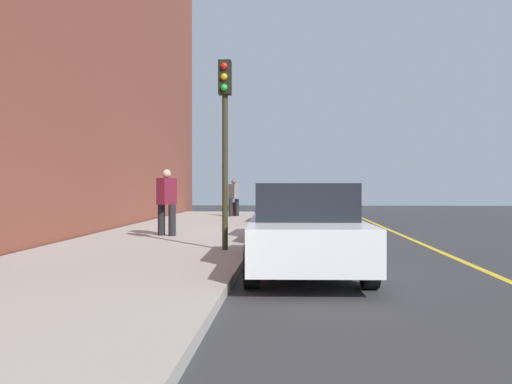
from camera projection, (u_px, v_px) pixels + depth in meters
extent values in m
plane|color=#333335|center=(296.00, 240.00, 15.11)|extent=(56.00, 56.00, 0.00)
cube|color=#A39E93|center=(176.00, 237.00, 15.31)|extent=(28.00, 4.60, 0.15)
cube|color=gold|center=(415.00, 241.00, 14.92)|extent=(28.00, 0.14, 0.01)
cube|color=white|center=(272.00, 231.00, 16.90)|extent=(7.06, 0.56, 0.22)
cylinder|color=black|center=(314.00, 212.00, 25.08)|extent=(0.64, 0.23, 0.64)
cylinder|color=black|center=(277.00, 212.00, 25.17)|extent=(0.64, 0.23, 0.64)
cylinder|color=black|center=(311.00, 209.00, 27.99)|extent=(0.64, 0.23, 0.64)
cylinder|color=black|center=(278.00, 209.00, 28.08)|extent=(0.64, 0.23, 0.64)
cube|color=black|center=(295.00, 205.00, 26.58)|extent=(4.72, 1.84, 0.64)
cube|color=black|center=(295.00, 192.00, 26.81)|extent=(2.46, 1.62, 0.60)
cylinder|color=black|center=(319.00, 220.00, 18.87)|extent=(0.64, 0.23, 0.64)
cylinder|color=black|center=(270.00, 220.00, 19.01)|extent=(0.64, 0.23, 0.64)
cylinder|color=black|center=(317.00, 216.00, 21.56)|extent=(0.64, 0.23, 0.64)
cylinder|color=black|center=(274.00, 216.00, 21.69)|extent=(0.64, 0.23, 0.64)
cube|color=#383A3D|center=(295.00, 210.00, 20.28)|extent=(4.38, 1.88, 0.64)
cube|color=black|center=(295.00, 193.00, 20.49)|extent=(2.29, 1.64, 0.60)
cylinder|color=black|center=(331.00, 235.00, 13.11)|extent=(0.65, 0.24, 0.64)
cylinder|color=black|center=(260.00, 234.00, 13.26)|extent=(0.65, 0.24, 0.64)
cylinder|color=black|center=(327.00, 227.00, 15.73)|extent=(0.65, 0.24, 0.64)
cylinder|color=black|center=(268.00, 226.00, 15.88)|extent=(0.65, 0.24, 0.64)
cube|color=navy|center=(297.00, 220.00, 14.49)|extent=(4.30, 1.94, 0.64)
cube|color=black|center=(297.00, 196.00, 14.70)|extent=(2.26, 1.67, 0.60)
cylinder|color=black|center=(370.00, 267.00, 7.91)|extent=(0.65, 0.24, 0.64)
cylinder|color=black|center=(252.00, 266.00, 7.96)|extent=(0.65, 0.24, 0.64)
cylinder|color=black|center=(343.00, 246.00, 10.74)|extent=(0.65, 0.24, 0.64)
cylinder|color=black|center=(257.00, 245.00, 10.78)|extent=(0.65, 0.24, 0.64)
cube|color=white|center=(304.00, 238.00, 9.34)|extent=(4.62, 1.95, 0.64)
cube|color=black|center=(304.00, 201.00, 9.57)|extent=(2.42, 1.68, 0.60)
cylinder|color=black|center=(231.00, 208.00, 24.45)|extent=(0.18, 0.18, 0.77)
cylinder|color=black|center=(237.00, 207.00, 24.68)|extent=(0.18, 0.18, 0.77)
cube|color=slate|center=(234.00, 191.00, 24.56)|extent=(0.51, 0.51, 0.65)
sphere|color=brown|center=(234.00, 182.00, 24.56)|extent=(0.21, 0.21, 0.21)
cylinder|color=black|center=(172.00, 220.00, 14.72)|extent=(0.19, 0.19, 0.83)
cylinder|color=black|center=(161.00, 220.00, 14.94)|extent=(0.19, 0.19, 0.83)
cube|color=maroon|center=(167.00, 191.00, 14.82)|extent=(0.56, 0.51, 0.71)
sphere|color=#D8AD8C|center=(167.00, 174.00, 14.81)|extent=(0.23, 0.23, 0.23)
cylinder|color=#2D2D19|center=(225.00, 172.00, 11.51)|extent=(0.12, 0.12, 3.21)
cube|color=black|center=(225.00, 78.00, 11.49)|extent=(0.26, 0.26, 0.70)
sphere|color=red|center=(224.00, 66.00, 11.33)|extent=(0.14, 0.14, 0.14)
sphere|color=orange|center=(224.00, 77.00, 11.34)|extent=(0.14, 0.14, 0.14)
sphere|color=green|center=(224.00, 88.00, 11.34)|extent=(0.14, 0.14, 0.14)
cube|color=#471E19|center=(234.00, 209.00, 24.95)|extent=(0.34, 0.22, 0.60)
cylinder|color=#4C4C4C|center=(234.00, 198.00, 24.94)|extent=(0.03, 0.03, 0.36)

